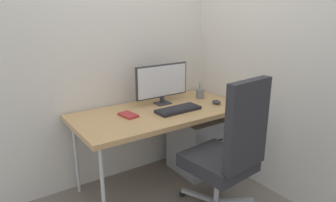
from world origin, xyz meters
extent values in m
plane|color=slate|center=(0.00, 0.00, 0.00)|extent=(8.00, 8.00, 0.00)
cube|color=silver|center=(0.00, 0.40, 1.40)|extent=(3.33, 0.04, 2.80)
cube|color=silver|center=(0.79, -0.26, 1.40)|extent=(0.04, 2.55, 2.80)
cube|color=tan|center=(0.00, 0.00, 0.71)|extent=(1.53, 0.75, 0.04)
cylinder|color=silver|center=(-0.69, -0.30, 0.34)|extent=(0.03, 0.03, 0.68)
cylinder|color=silver|center=(0.69, -0.30, 0.34)|extent=(0.03, 0.03, 0.68)
cylinder|color=silver|center=(-0.69, 0.30, 0.34)|extent=(0.03, 0.03, 0.68)
cylinder|color=silver|center=(0.69, 0.30, 0.34)|extent=(0.03, 0.03, 0.68)
cube|color=#B2B5BA|center=(0.30, -0.67, 0.07)|extent=(0.29, 0.19, 0.03)
sphere|color=black|center=(0.40, -0.38, 0.03)|extent=(0.05, 0.05, 0.05)
cube|color=#B2B5BA|center=(0.28, -0.49, 0.07)|extent=(0.26, 0.24, 0.03)
sphere|color=black|center=(0.04, -0.30, 0.03)|extent=(0.05, 0.05, 0.05)
cube|color=#B2B5BA|center=(0.10, -0.45, 0.07)|extent=(0.16, 0.31, 0.03)
cylinder|color=#B2B5BA|center=(0.17, -0.59, 0.23)|extent=(0.04, 0.04, 0.30)
cube|color=#2D2D33|center=(0.17, -0.59, 0.43)|extent=(0.50, 0.53, 0.11)
cube|color=#2D2D33|center=(0.19, -0.83, 0.81)|extent=(0.41, 0.11, 0.65)
cube|color=#9EA0A5|center=(0.46, 0.02, 0.28)|extent=(0.43, 0.48, 0.56)
cube|color=#262628|center=(0.46, -0.23, 0.39)|extent=(0.22, 0.01, 0.02)
cube|color=#333338|center=(0.13, 0.15, 0.73)|extent=(0.14, 0.11, 0.01)
cube|color=#333338|center=(0.13, 0.16, 0.77)|extent=(0.04, 0.02, 0.07)
cube|color=#333338|center=(0.13, 0.16, 0.95)|extent=(0.55, 0.02, 0.31)
cube|color=silver|center=(0.13, 0.15, 0.95)|extent=(0.52, 0.01, 0.28)
cube|color=black|center=(0.13, -0.10, 0.74)|extent=(0.41, 0.17, 0.03)
cube|color=black|center=(0.13, -0.10, 0.76)|extent=(0.38, 0.14, 0.00)
ellipsoid|color=#333338|center=(0.55, -0.14, 0.75)|extent=(0.08, 0.10, 0.04)
cylinder|color=slate|center=(0.55, 0.10, 0.77)|extent=(0.08, 0.08, 0.09)
cylinder|color=#B2B5BA|center=(0.54, 0.10, 0.84)|extent=(0.02, 0.01, 0.13)
cylinder|color=#B2B5BA|center=(0.56, 0.10, 0.84)|extent=(0.02, 0.01, 0.13)
torus|color=red|center=(0.55, 0.10, 0.78)|extent=(0.03, 0.04, 0.01)
cylinder|color=#3FAD59|center=(0.54, 0.10, 0.82)|extent=(0.02, 0.02, 0.13)
cube|color=#B23333|center=(-0.30, 0.02, 0.74)|extent=(0.13, 0.18, 0.02)
camera|label=1|loc=(-1.40, -2.19, 1.60)|focal=33.07mm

